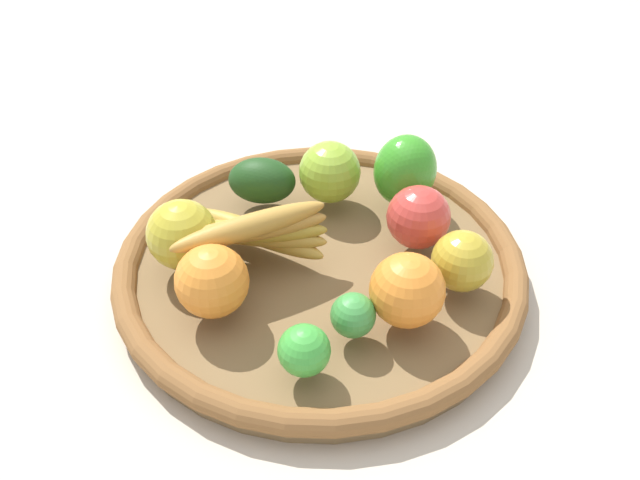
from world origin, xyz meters
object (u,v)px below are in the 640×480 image
at_px(avocado, 262,181).
at_px(apple_1, 462,261).
at_px(apple_3, 418,217).
at_px(banana_bunch, 250,231).
at_px(orange_0, 212,281).
at_px(lime_0, 353,315).
at_px(apple_2, 330,172).
at_px(lime_1, 304,350).
at_px(bell_pepper, 405,170).
at_px(apple_0, 182,235).
at_px(orange_1, 407,290).

xyz_separation_m(avocado, apple_1, (-0.02, -0.27, 0.00)).
relative_size(apple_3, banana_bunch, 0.41).
distance_m(orange_0, lime_0, 0.15).
xyz_separation_m(lime_0, banana_bunch, (0.04, 0.15, 0.01)).
bearing_deg(orange_0, avocado, 19.04).
height_order(apple_2, orange_0, same).
xyz_separation_m(apple_2, apple_1, (-0.07, -0.20, -0.00)).
xyz_separation_m(apple_2, lime_1, (-0.25, -0.12, -0.01)).
relative_size(bell_pepper, apple_0, 1.16).
height_order(apple_0, avocado, apple_0).
relative_size(lime_1, apple_1, 0.77).
bearing_deg(apple_3, lime_0, -178.79).
bearing_deg(lime_1, apple_2, 24.82).
distance_m(apple_3, lime_0, 0.16).
bearing_deg(orange_1, apple_2, 50.08).
distance_m(apple_2, banana_bunch, 0.14).
bearing_deg(apple_0, apple_3, -52.18).
height_order(bell_pepper, orange_1, bell_pepper).
relative_size(apple_0, apple_3, 1.07).
bearing_deg(banana_bunch, lime_0, -106.04).
bearing_deg(lime_1, orange_0, 79.73).
height_order(apple_0, apple_2, apple_0).
xyz_separation_m(orange_0, orange_1, (0.09, -0.18, 0.00)).
xyz_separation_m(apple_3, orange_0, (-0.20, 0.14, 0.00)).
bearing_deg(apple_1, apple_2, 71.36).
bearing_deg(apple_0, orange_1, -79.80).
height_order(avocado, lime_1, avocado).
bearing_deg(avocado, lime_0, -124.84).
xyz_separation_m(lime_0, lime_1, (-0.07, 0.02, 0.00)).
bearing_deg(orange_0, banana_bunch, 8.38).
bearing_deg(orange_0, apple_0, 59.48).
xyz_separation_m(avocado, lime_1, (-0.21, -0.19, -0.00)).
distance_m(apple_0, orange_1, 0.25).
bearing_deg(avocado, orange_0, -160.96).
bearing_deg(apple_3, bell_pepper, 36.25).
xyz_separation_m(apple_0, orange_0, (-0.04, -0.07, -0.00)).
height_order(lime_1, apple_1, apple_1).
bearing_deg(bell_pepper, apple_0, 171.06).
height_order(bell_pepper, lime_0, bell_pepper).
relative_size(bell_pepper, apple_3, 1.24).
bearing_deg(lime_0, avocado, 55.16).
xyz_separation_m(apple_0, apple_3, (0.16, -0.21, -0.00)).
height_order(apple_0, lime_1, apple_0).
height_order(apple_3, apple_2, apple_2).
height_order(lime_0, orange_1, orange_1).
height_order(lime_0, apple_1, apple_1).
distance_m(apple_0, banana_bunch, 0.07).
relative_size(apple_0, lime_0, 1.70).
bearing_deg(apple_2, apple_0, 157.30).
xyz_separation_m(lime_0, orange_1, (0.04, -0.04, 0.02)).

